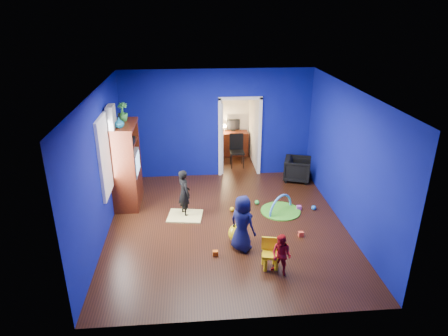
{
  "coord_description": "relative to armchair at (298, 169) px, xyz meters",
  "views": [
    {
      "loc": [
        -0.7,
        -7.41,
        4.43
      ],
      "look_at": [
        -0.03,
        0.4,
        1.17
      ],
      "focal_mm": 32.0,
      "sensor_mm": 36.0,
      "label": 1
    }
  ],
  "objects": [
    {
      "name": "toy_4",
      "position": [
        -0.38,
        -1.65,
        -0.26
      ],
      "size": [
        0.1,
        0.08,
        0.1
      ],
      "primitive_type": "cube",
      "color": "#C94BAC",
      "rests_on": "floor"
    },
    {
      "name": "toy_5",
      "position": [
        -1.92,
        -1.59,
        -0.26
      ],
      "size": [
        0.11,
        0.11,
        0.11
      ],
      "primitive_type": "sphere",
      "color": "#F9B20D",
      "rests_on": "floor"
    },
    {
      "name": "tv_armoire",
      "position": [
        -4.32,
        -0.96,
        0.67
      ],
      "size": [
        0.58,
        1.14,
        1.96
      ],
      "primitive_type": "cube",
      "color": "#3B1509",
      "rests_on": "floor"
    },
    {
      "name": "desk_lamp",
      "position": [
        -1.78,
        2.12,
        0.62
      ],
      "size": [
        0.14,
        0.14,
        0.14
      ],
      "primitive_type": "sphere",
      "color": "#FFD88C",
      "rests_on": "study_desk"
    },
    {
      "name": "play_mat",
      "position": [
        -0.82,
        -1.7,
        -0.3
      ],
      "size": [
        0.9,
        0.9,
        0.02
      ],
      "primitive_type": "cylinder",
      "color": "green",
      "rests_on": "floor"
    },
    {
      "name": "yellow_blanket",
      "position": [
        -3.0,
        -1.74,
        -0.3
      ],
      "size": [
        0.83,
        0.7,
        0.03
      ],
      "primitive_type": "cube",
      "rotation": [
        0.0,
        0.0,
        -0.15
      ],
      "color": "#F2E07A",
      "rests_on": "floor"
    },
    {
      "name": "toy_2",
      "position": [
        -2.42,
        -3.28,
        -0.26
      ],
      "size": [
        0.1,
        0.08,
        0.1
      ],
      "primitive_type": "cube",
      "color": "#E75B0C",
      "rests_on": "floor"
    },
    {
      "name": "alcove",
      "position": [
        -1.5,
        1.42,
        0.94
      ],
      "size": [
        1.0,
        1.75,
        2.5
      ],
      "primitive_type": null,
      "color": "silver",
      "rests_on": "floor"
    },
    {
      "name": "ceiling",
      "position": [
        -2.1,
        -2.2,
        2.59
      ],
      "size": [
        5.0,
        5.5,
        0.01
      ],
      "primitive_type": "cube",
      "color": "white",
      "rests_on": "wall_back"
    },
    {
      "name": "book_shelf",
      "position": [
        -1.5,
        2.17,
        1.71
      ],
      "size": [
        0.88,
        0.24,
        0.04
      ],
      "primitive_type": "cube",
      "color": "white",
      "rests_on": "study_desk"
    },
    {
      "name": "floor",
      "position": [
        -2.1,
        -2.2,
        -0.31
      ],
      "size": [
        5.0,
        5.5,
        0.01
      ],
      "primitive_type": "cube",
      "color": "black",
      "rests_on": "ground"
    },
    {
      "name": "potted_plant",
      "position": [
        -4.32,
        -0.74,
        1.86
      ],
      "size": [
        0.24,
        0.24,
        0.42
      ],
      "primitive_type": "imported",
      "rotation": [
        0.0,
        0.0,
        -0.04
      ],
      "color": "#2E7F33",
      "rests_on": "tv_armoire"
    },
    {
      "name": "wall_left",
      "position": [
        -4.6,
        -2.2,
        1.14
      ],
      "size": [
        0.02,
        5.5,
        2.9
      ],
      "primitive_type": "cube",
      "color": "navy",
      "rests_on": "floor"
    },
    {
      "name": "study_desk",
      "position": [
        -1.5,
        2.06,
        0.06
      ],
      "size": [
        0.88,
        0.44,
        0.75
      ],
      "primitive_type": "cube",
      "color": "#3D140A",
      "rests_on": "floor"
    },
    {
      "name": "toy_arch",
      "position": [
        -0.82,
        -1.7,
        -0.29
      ],
      "size": [
        0.65,
        0.56,
        0.81
      ],
      "primitive_type": "torus",
      "rotation": [
        1.57,
        0.0,
        0.7
      ],
      "color": "#3F8CD8",
      "rests_on": "floor"
    },
    {
      "name": "wall_back",
      "position": [
        -2.1,
        0.55,
        1.14
      ],
      "size": [
        5.0,
        0.02,
        2.9
      ],
      "primitive_type": "cube",
      "color": "navy",
      "rests_on": "floor"
    },
    {
      "name": "crt_tv",
      "position": [
        -4.28,
        -0.96,
        0.71
      ],
      "size": [
        0.46,
        0.7,
        0.54
      ],
      "primitive_type": "cube",
      "color": "silver",
      "rests_on": "tv_armoire"
    },
    {
      "name": "toy_1",
      "position": [
        -0.04,
        -1.68,
        -0.26
      ],
      "size": [
        0.11,
        0.11,
        0.11
      ],
      "primitive_type": "sphere",
      "color": "blue",
      "rests_on": "floor"
    },
    {
      "name": "kid_chair",
      "position": [
        -1.46,
        -3.73,
        -0.06
      ],
      "size": [
        0.33,
        0.33,
        0.5
      ],
      "primitive_type": "cube",
      "rotation": [
        0.0,
        0.0,
        -0.22
      ],
      "color": "yellow",
      "rests_on": "floor"
    },
    {
      "name": "child_black",
      "position": [
        -3.0,
        -1.64,
        0.23
      ],
      "size": [
        0.4,
        0.47,
        1.08
      ],
      "primitive_type": "imported",
      "rotation": [
        0.0,
        0.0,
        2.02
      ],
      "color": "black",
      "rests_on": "floor"
    },
    {
      "name": "wall_right",
      "position": [
        0.4,
        -2.2,
        1.14
      ],
      "size": [
        0.02,
        5.5,
        2.9
      ],
      "primitive_type": "cube",
      "color": "navy",
      "rests_on": "floor"
    },
    {
      "name": "toy_3",
      "position": [
        -1.3,
        -1.3,
        -0.26
      ],
      "size": [
        0.11,
        0.11,
        0.11
      ],
      "primitive_type": "sphere",
      "color": "green",
      "rests_on": "floor"
    },
    {
      "name": "window_left",
      "position": [
        -4.58,
        -1.85,
        1.24
      ],
      "size": [
        0.03,
        0.95,
        1.55
      ],
      "primitive_type": "cube",
      "color": "white",
      "rests_on": "wall_left"
    },
    {
      "name": "toddler_red",
      "position": [
        -1.31,
        -3.93,
        0.07
      ],
      "size": [
        0.48,
        0.47,
        0.77
      ],
      "primitive_type": "imported",
      "rotation": [
        0.0,
        0.0,
        -0.73
      ],
      "color": "red",
      "rests_on": "floor"
    },
    {
      "name": "armchair",
      "position": [
        0.0,
        0.0,
        0.0
      ],
      "size": [
        0.86,
        0.85,
        0.63
      ],
      "primitive_type": "imported",
      "rotation": [
        0.0,
        0.0,
        1.25
      ],
      "color": "black",
      "rests_on": "floor"
    },
    {
      "name": "desk_monitor",
      "position": [
        -1.5,
        2.18,
        0.64
      ],
      "size": [
        0.4,
        0.05,
        0.32
      ],
      "primitive_type": "cube",
      "color": "black",
      "rests_on": "study_desk"
    },
    {
      "name": "hopper_ball",
      "position": [
        -1.94,
        -2.85,
        -0.12
      ],
      "size": [
        0.39,
        0.39,
        0.39
      ],
      "primitive_type": "sphere",
      "color": "yellow",
      "rests_on": "floor"
    },
    {
      "name": "folding_chair",
      "position": [
        -1.5,
        1.1,
        0.15
      ],
      "size": [
        0.4,
        0.4,
        0.92
      ],
      "primitive_type": "cube",
      "color": "black",
      "rests_on": "floor"
    },
    {
      "name": "vase",
      "position": [
        -4.32,
        -1.26,
        1.76
      ],
      "size": [
        0.25,
        0.25,
        0.22
      ],
      "primitive_type": "imported",
      "rotation": [
        0.0,
        0.0,
        -0.18
      ],
      "color": "#0C4D63",
      "rests_on": "tv_armoire"
    },
    {
      "name": "doorway",
      "position": [
        -1.5,
        0.55,
        0.74
      ],
      "size": [
        1.16,
        0.1,
        2.1
      ],
      "primitive_type": "cube",
      "color": "white",
      "rests_on": "floor"
    },
    {
      "name": "curtain",
      "position": [
        -4.47,
        -1.3,
        0.94
      ],
      "size": [
        0.14,
        0.42,
        2.4
      ],
      "primitive_type": "cube",
      "color": "slate",
      "rests_on": "floor"
    },
    {
      "name": "child_navy",
      "position": [
        -1.89,
        -3.1,
        0.25
      ],
      "size": [
        0.64,
        0.64,
        1.13
      ],
      "primitive_type": "imported",
      "rotation": [
        0.0,
        0.0,
        2.34
      ],
      "color": "#10163C",
      "rests_on": "floor"
    },
    {
      "name": "toy_0",
      "position": [
        -0.63,
        -2.76,
        -0.26
      ],
      "size": [
        0.1,
        0.08,
        0.1
      ],
      "primitive_type": "cube",
      "color": "#F84729",
      "rests_on": "floor"
    },
    {
      "name": "wall_front",
      "position": [
        -2.1,
        -4.95,
        1.14
      ],
      "size": [
        5.0,
        0.02,
        2.9
      ],
      "primitive_type": "cube",
      "color": "navy",
      "rests_on": "floor"
    }
  ]
}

